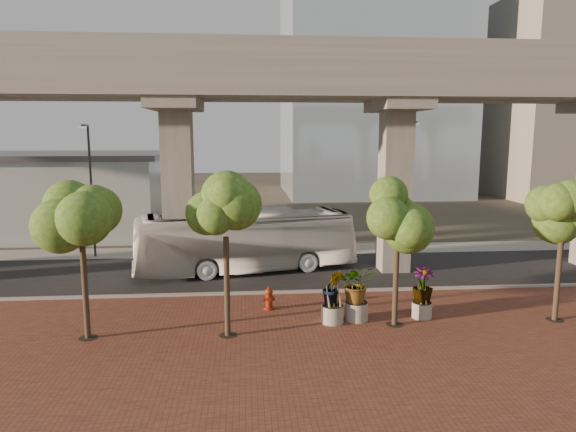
{
  "coord_description": "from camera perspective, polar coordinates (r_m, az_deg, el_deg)",
  "views": [
    {
      "loc": [
        -2.37,
        -26.09,
        7.71
      ],
      "look_at": [
        -0.16,
        0.5,
        3.48
      ],
      "focal_mm": 32.0,
      "sensor_mm": 36.0,
      "label": 1
    }
  ],
  "objects": [
    {
      "name": "street_tree_far_east",
      "position": [
        23.53,
        28.3,
        0.45
      ],
      "size": [
        3.35,
        3.35,
        6.14
      ],
      "color": "#463628",
      "rests_on": "ground"
    },
    {
      "name": "street_tree_near_west",
      "position": [
        19.18,
        -6.95,
        0.14
      ],
      "size": [
        2.97,
        2.97,
        6.1
      ],
      "color": "#463628",
      "rests_on": "ground"
    },
    {
      "name": "midrise_block",
      "position": [
        74.19,
        28.82,
        11.23
      ],
      "size": [
        18.0,
        16.0,
        24.0
      ],
      "primitive_type": "cube",
      "color": "gray",
      "rests_on": "ground"
    },
    {
      "name": "planter_right",
      "position": [
        22.45,
        14.75,
        -7.64
      ],
      "size": [
        2.05,
        2.05,
        2.19
      ],
      "color": "#A29A92",
      "rests_on": "ground"
    },
    {
      "name": "streetlamp_east",
      "position": [
        34.71,
        13.34,
        4.24
      ],
      "size": [
        0.42,
        1.23,
        8.52
      ],
      "color": "#303035",
      "rests_on": "ground"
    },
    {
      "name": "ground",
      "position": [
        27.31,
        0.42,
        -7.39
      ],
      "size": [
        160.0,
        160.0,
        0.0
      ],
      "primitive_type": "plane",
      "color": "#332F25",
      "rests_on": "ground"
    },
    {
      "name": "street_tree_far_west",
      "position": [
        20.28,
        -22.06,
        -0.13
      ],
      "size": [
        3.73,
        3.73,
        6.38
      ],
      "color": "#463628",
      "rests_on": "ground"
    },
    {
      "name": "streetlamp_west",
      "position": [
        34.2,
        -21.1,
        3.59
      ],
      "size": [
        0.41,
        1.2,
        8.29
      ],
      "color": "#2E2D32",
      "rests_on": "ground"
    },
    {
      "name": "transit_viaduct",
      "position": [
        28.2,
        0.06,
        8.15
      ],
      "size": [
        72.0,
        5.6,
        12.4
      ],
      "color": "gray",
      "rests_on": "ground"
    },
    {
      "name": "asphalt_road",
      "position": [
        29.22,
        0.06,
        -6.25
      ],
      "size": [
        90.0,
        8.0,
        0.04
      ],
      "primitive_type": "cube",
      "color": "black",
      "rests_on": "ground"
    },
    {
      "name": "planter_left",
      "position": [
        21.23,
        5.0,
        -8.23
      ],
      "size": [
        2.05,
        2.05,
        2.25
      ],
      "color": "#9F9890",
      "rests_on": "ground"
    },
    {
      "name": "street_tree_near_east",
      "position": [
        20.64,
        12.13,
        0.15
      ],
      "size": [
        3.46,
        3.46,
        6.14
      ],
      "color": "#463628",
      "rests_on": "ground"
    },
    {
      "name": "far_sidewalk",
      "position": [
        34.54,
        -0.71,
        -3.84
      ],
      "size": [
        90.0,
        3.0,
        0.06
      ],
      "primitive_type": "cube",
      "color": "#9A968F",
      "rests_on": "ground"
    },
    {
      "name": "planter_front",
      "position": [
        21.61,
        7.65,
        -7.74
      ],
      "size": [
        2.17,
        2.17,
        2.39
      ],
      "color": "#A9A298",
      "rests_on": "ground"
    },
    {
      "name": "brick_plaza",
      "position": [
        19.8,
        2.57,
        -13.82
      ],
      "size": [
        70.0,
        13.0,
        0.06
      ],
      "primitive_type": "cube",
      "color": "brown",
      "rests_on": "ground"
    },
    {
      "name": "fire_hydrant",
      "position": [
        22.99,
        -2.13,
        -9.14
      ],
      "size": [
        0.51,
        0.46,
        1.02
      ],
      "color": "maroon",
      "rests_on": "ground"
    },
    {
      "name": "transit_bus",
      "position": [
        29.13,
        -4.71,
        -2.86
      ],
      "size": [
        12.79,
        5.42,
        3.47
      ],
      "primitive_type": "imported",
      "rotation": [
        0.0,
        0.0,
        1.78
      ],
      "color": "silver",
      "rests_on": "ground"
    },
    {
      "name": "station_pavilion",
      "position": [
        45.86,
        -27.37,
        2.38
      ],
      "size": [
        23.0,
        13.0,
        6.3
      ],
      "color": "#ACC2C5",
      "rests_on": "ground"
    },
    {
      "name": "curb_strip",
      "position": [
        25.38,
        0.83,
        -8.48
      ],
      "size": [
        70.0,
        0.25,
        0.16
      ],
      "primitive_type": "cube",
      "color": "#9A968F",
      "rests_on": "ground"
    }
  ]
}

